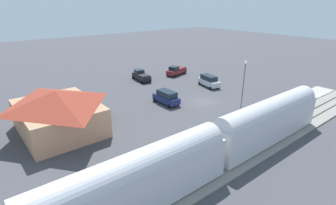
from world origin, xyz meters
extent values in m
plane|color=#424247|center=(0.00, 0.00, 0.00)|extent=(200.00, 200.00, 0.00)
cube|color=gray|center=(-14.00, 0.00, 0.09)|extent=(4.80, 70.00, 0.18)
cube|color=#59544C|center=(-14.72, 0.00, 0.24)|extent=(0.10, 70.00, 0.12)
cube|color=#59544C|center=(-13.28, 0.00, 0.24)|extent=(0.10, 70.00, 0.12)
cube|color=#A8A399|center=(-10.00, 0.00, 0.15)|extent=(3.20, 46.00, 0.30)
cube|color=silver|center=(-14.00, 3.60, 2.15)|extent=(2.90, 17.42, 3.70)
cube|color=#19389E|center=(-12.54, 3.60, 1.85)|extent=(0.04, 16.03, 0.36)
cylinder|color=silver|center=(-14.00, 3.60, 3.90)|extent=(2.75, 16.72, 2.76)
cube|color=silver|center=(-14.00, 21.82, 2.15)|extent=(2.90, 17.42, 3.70)
cube|color=#19389E|center=(-12.54, 21.82, 1.85)|extent=(0.04, 16.03, 0.36)
cylinder|color=silver|center=(-14.00, 21.82, 3.90)|extent=(2.75, 16.72, 2.76)
cube|color=tan|center=(4.00, 22.00, 1.86)|extent=(11.34, 8.87, 3.71)
pyramid|color=maroon|center=(4.00, 22.00, 4.59)|extent=(12.14, 9.67, 1.76)
cube|color=#4C3323|center=(4.00, 17.53, 1.05)|extent=(1.10, 0.08, 2.10)
cylinder|color=#23284C|center=(-10.69, 3.57, 0.72)|extent=(0.22, 0.22, 0.85)
cylinder|color=#CC3F33|center=(-10.69, 3.57, 1.46)|extent=(0.36, 0.36, 0.62)
sphere|color=tan|center=(-10.69, 3.57, 1.89)|extent=(0.24, 0.24, 0.24)
cylinder|color=brown|center=(-10.45, 4.52, 0.72)|extent=(0.22, 0.22, 0.85)
cylinder|color=#CC3F33|center=(-10.45, 4.52, 1.46)|extent=(0.36, 0.36, 0.62)
sphere|color=tan|center=(-10.45, 4.52, 1.89)|extent=(0.24, 0.24, 0.24)
cube|color=black|center=(17.12, 0.88, 0.84)|extent=(5.61, 2.67, 0.92)
cube|color=#19232D|center=(18.13, 0.74, 1.72)|extent=(1.94, 1.94, 0.84)
cylinder|color=black|center=(19.36, 1.44, 0.38)|extent=(0.22, 0.76, 0.76)
cylinder|color=black|center=(19.13, -0.26, 0.38)|extent=(0.22, 0.76, 0.76)
cylinder|color=black|center=(15.10, 2.02, 0.38)|extent=(0.22, 0.76, 0.76)
cylinder|color=black|center=(14.87, 0.31, 0.38)|extent=(0.22, 0.76, 0.76)
cube|color=black|center=(16.18, 1.00, 1.40)|extent=(3.19, 2.24, 0.20)
cube|color=maroon|center=(16.01, -7.95, 0.84)|extent=(3.20, 5.71, 0.92)
cube|color=#19232D|center=(15.77, -6.95, 1.72)|extent=(2.09, 2.09, 0.84)
cylinder|color=black|center=(14.66, -6.07, 0.38)|extent=(0.22, 0.76, 0.76)
cylinder|color=black|center=(16.33, -5.66, 0.38)|extent=(0.22, 0.76, 0.76)
cylinder|color=black|center=(15.69, -10.24, 0.38)|extent=(0.22, 0.76, 0.76)
cylinder|color=black|center=(17.36, -9.83, 0.38)|extent=(0.22, 0.76, 0.76)
cube|color=maroon|center=(16.24, -8.87, 1.40)|extent=(2.52, 3.33, 0.20)
cube|color=navy|center=(3.19, 5.25, 0.84)|extent=(4.92, 2.02, 1.00)
cube|color=#19232D|center=(3.04, 5.24, 1.78)|extent=(3.45, 1.77, 0.88)
cylinder|color=black|center=(5.08, 6.13, 0.34)|extent=(0.22, 0.68, 0.68)
cylinder|color=black|center=(5.10, 4.41, 0.34)|extent=(0.22, 0.68, 0.68)
cylinder|color=black|center=(1.28, 6.08, 0.34)|extent=(0.22, 0.68, 0.68)
cylinder|color=black|center=(1.30, 4.36, 0.34)|extent=(0.22, 0.68, 0.68)
cube|color=silver|center=(5.25, -7.15, 0.84)|extent=(5.18, 2.84, 1.00)
cube|color=#19232D|center=(5.40, -7.17, 1.78)|extent=(3.69, 2.33, 0.88)
cylinder|color=black|center=(3.23, -7.64, 0.34)|extent=(0.22, 0.68, 0.68)
cylinder|color=black|center=(3.55, -5.95, 0.34)|extent=(0.22, 0.68, 0.68)
cylinder|color=black|center=(6.96, -8.34, 0.34)|extent=(0.22, 0.68, 0.68)
cylinder|color=black|center=(7.28, -6.65, 0.34)|extent=(0.22, 0.68, 0.68)
cylinder|color=#515156|center=(-7.20, -0.57, 3.82)|extent=(0.16, 0.16, 7.64)
sphere|color=#EAE5C6|center=(-7.20, -0.57, 7.82)|extent=(0.44, 0.44, 0.44)
camera|label=1|loc=(-28.62, 30.48, 15.70)|focal=28.34mm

